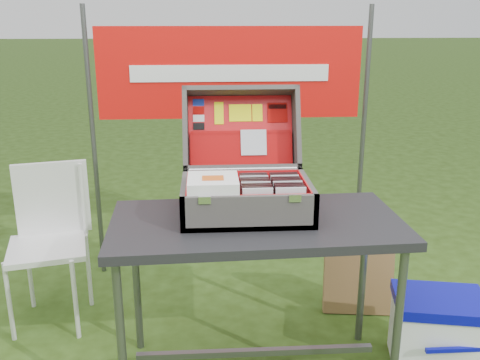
{
  "coord_description": "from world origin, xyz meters",
  "views": [
    {
      "loc": [
        -0.15,
        -2.19,
        1.63
      ],
      "look_at": [
        -0.0,
        0.1,
        0.93
      ],
      "focal_mm": 40.0,
      "sensor_mm": 36.0,
      "label": 1
    }
  ],
  "objects": [
    {
      "name": "suitcase_lid_rim_far",
      "position": [
        0.02,
        0.44,
        1.28
      ],
      "size": [
        0.57,
        0.15,
        0.07
      ],
      "primitive_type": "cube",
      "rotation": [
        -1.93,
        0.0,
        0.0
      ],
      "color": "#625F5B",
      "rests_on": "suitcase_lid_back"
    },
    {
      "name": "lid_sticker_band_bar",
      "position": [
        0.21,
        0.46,
        1.2
      ],
      "size": [
        0.09,
        0.01,
        0.02
      ],
      "primitive_type": "cube",
      "rotation": [
        -1.93,
        0.0,
        0.0
      ],
      "color": "black",
      "rests_on": "suitcase_lid_liner"
    },
    {
      "name": "suitcase_lid_rim_right",
      "position": [
        0.29,
        0.38,
        1.1
      ],
      "size": [
        0.02,
        0.29,
        0.43
      ],
      "primitive_type": "cube",
      "rotation": [
        -1.93,
        0.0,
        0.0
      ],
      "color": "#625F5B",
      "rests_on": "suitcase_lid_back"
    },
    {
      "name": "table_leg_fr",
      "position": [
        0.63,
        -0.29,
        0.37
      ],
      "size": [
        0.04,
        0.04,
        0.75
      ],
      "primitive_type": "cylinder",
      "color": "#59595B",
      "rests_on": "ground"
    },
    {
      "name": "table_leg_fl",
      "position": [
        -0.51,
        -0.29,
        0.37
      ],
      "size": [
        0.04,
        0.04,
        0.75
      ],
      "primitive_type": "cylinder",
      "color": "#59595B",
      "rests_on": "ground"
    },
    {
      "name": "lid_card_neon_main",
      "position": [
        0.02,
        0.45,
        1.17
      ],
      "size": [
        0.11,
        0.03,
        0.08
      ],
      "primitive_type": "cube",
      "rotation": [
        -1.93,
        0.0,
        0.0
      ],
      "color": "#EDEE0C",
      "rests_on": "suitcase_lid_liner"
    },
    {
      "name": "songbook_4",
      "position": [
        -0.12,
        -0.05,
        0.96
      ],
      "size": [
        0.21,
        0.21,
        0.0
      ],
      "primitive_type": "cube",
      "color": "white",
      "rests_on": "suitcase_base_wall_front"
    },
    {
      "name": "cd_left_7",
      "position": [
        0.06,
        0.03,
        0.89
      ],
      "size": [
        0.13,
        0.01,
        0.14
      ],
      "primitive_type": "cube",
      "color": "black",
      "rests_on": "suitcase_liner_floor"
    },
    {
      "name": "cd_right_6",
      "position": [
        0.19,
        0.01,
        0.89
      ],
      "size": [
        0.13,
        0.01,
        0.14
      ],
      "primitive_type": "cube",
      "color": "black",
      "rests_on": "suitcase_liner_floor"
    },
    {
      "name": "suitcase_liner_wall_back",
      "position": [
        0.02,
        0.21,
        0.87
      ],
      "size": [
        0.52,
        0.01,
        0.13
      ],
      "primitive_type": "cube",
      "color": "red",
      "rests_on": "suitcase_base_bottom"
    },
    {
      "name": "cd_right_8",
      "position": [
        0.19,
        0.05,
        0.89
      ],
      "size": [
        0.13,
        0.01,
        0.14
      ],
      "primitive_type": "cube",
      "color": "silver",
      "rests_on": "suitcase_liner_floor"
    },
    {
      "name": "lid_sticker_cc_a",
      "position": [
        -0.19,
        0.47,
        1.22
      ],
      "size": [
        0.06,
        0.02,
        0.03
      ],
      "primitive_type": "cube",
      "rotation": [
        -1.93,
        0.0,
        0.0
      ],
      "color": "#1933B2",
      "rests_on": "suitcase_lid_liner"
    },
    {
      "name": "cooler_body",
      "position": [
        0.94,
        -0.02,
        0.16
      ],
      "size": [
        0.45,
        0.37,
        0.32
      ],
      "primitive_type": "cube",
      "rotation": [
        0.0,
        0.0,
        -0.2
      ],
      "color": "white",
      "rests_on": "ground"
    },
    {
      "name": "songbook_graphic",
      "position": [
        -0.12,
        -0.06,
        0.98
      ],
      "size": [
        0.09,
        0.07,
        0.0
      ],
      "primitive_type": "cube",
      "color": "#D85919",
      "rests_on": "songbook_8"
    },
    {
      "name": "cooler",
      "position": [
        0.94,
        -0.02,
        0.18
      ],
      "size": [
        0.47,
        0.39,
        0.37
      ],
      "primitive_type": null,
      "rotation": [
        0.0,
        0.0,
        -0.2
      ],
      "color": "white",
      "rests_on": "ground"
    },
    {
      "name": "cd_right_7",
      "position": [
        0.19,
        0.03,
        0.89
      ],
      "size": [
        0.13,
        0.01,
        0.14
      ],
      "primitive_type": "cube",
      "color": "black",
      "rests_on": "suitcase_liner_floor"
    },
    {
      "name": "cd_right_4",
      "position": [
        0.19,
        -0.04,
        0.89
      ],
      "size": [
        0.13,
        0.01,
        0.14
      ],
      "primitive_type": "cube",
      "color": "silver",
      "rests_on": "suitcase_liner_floor"
    },
    {
      "name": "cd_right_9",
      "position": [
        0.19,
        0.08,
        0.89
      ],
      "size": [
        0.13,
        0.01,
        0.14
      ],
      "primitive_type": "cube",
      "color": "black",
      "rests_on": "suitcase_liner_floor"
    },
    {
      "name": "chair_seat",
      "position": [
        -1.01,
        0.49,
        0.44
      ],
      "size": [
        0.47,
        0.47,
        0.03
      ],
      "primitive_type": "cube",
      "rotation": [
        0.0,
        0.0,
        0.23
      ],
      "color": "silver",
      "rests_on": "ground"
    },
    {
      "name": "suitcase_lid_rim_left",
      "position": [
        -0.25,
        0.38,
        1.1
      ],
      "size": [
        0.02,
        0.29,
        0.43
      ],
      "primitive_type": "cube",
      "rotation": [
        -1.93,
        0.0,
        0.0
      ],
      "color": "#625F5B",
      "rests_on": "suitcase_lid_back"
    },
    {
      "name": "lid_card_neon_small",
      "position": [
        0.11,
        0.45,
        1.17
      ],
      "size": [
        0.05,
        0.03,
        0.08
      ],
      "primitive_type": "cube",
      "rotation": [
        -1.93,
        0.0,
        0.0
      ],
      "color": "#EDEE0C",
      "rests_on": "suitcase_lid_liner"
    },
    {
      "name": "banner_post_left",
      "position": [
        -0.85,
        1.1,
        0.85
      ],
      "size": [
        0.03,
        0.03,
        1.7
      ],
      "primitive_type": "cylinder",
      "color": "#59595B",
      "rests_on": "ground"
    },
    {
      "name": "songbook_3",
      "position": [
        -0.12,
        -0.05,
        0.96
      ],
      "size": [
        0.21,
        0.21,
        0.0
      ],
      "primitive_type": "cube",
      "color": "white",
      "rests_on": "suitcase_base_wall_front"
    },
    {
      "name": "cd_left_10",
      "position": [
        0.06,
        0.1,
        0.89
      ],
      "size": [
        0.13,
        0.01,
        0.14
      ],
      "primitive_type": "cube",
      "color": "black",
      "rests_on": "suitcase_liner_floor"
    },
    {
      "name": "lid_sticker_cc_c",
      "position": [
        -0.19,
        0.44,
        1.14
      ],
      "size": [
        0.06,
        0.02,
        0.03
      ],
      "primitive_type": "cube",
      "rotation": [
        -1.93,
        0.0,
        0.0
      ],
      "color": "white",
      "rests_on": "suitcase_lid_liner"
    },
    {
      "name": "suitcase_pocket_cd",
      "position": [
        0.08,
        0.37,
        1.04
      ],
      "size": [
        0.13,
        0.05,
        0.12
      ],
      "primitive_type": "cube",
      "rotation": [
        -1.93,
        0.0,
        0.0
      ],
      "color": "silver",
      "rests_on": "suitcase_lid_pocket"
    },
    {
      "name": "chair_leg_fr",
      "position": [
        -0.84,
        0.32,
        0.22
      ],
      "size": [
        0.02,
        0.02,
        0.44
      ],
      "primitive_type": "cylinder",
      "color": "silver",
      "rests_on": "ground"
    },
    {
      "name": "chair",
      "position": [
        -1.01,
        0.49,
        0.43
      ],
      "size": [
        0.48,
        0.51,
        0.87
      ],
      "primitive_type": null,
      "rotation": [
        0.0,
        0.0,
        0.23
      ],
      "color": "silver",
      "rests_on": "ground"
    },
    {
      "name": "suitcase_latch_left",
      "position": [
        -0.16,
        -0.17,
        0.93
      ],
      "size": [
        0.05,
        0.01,
        0.03
      ],
      "primitive_type": "cube",
      "color": "silver",
      "rests_on": "suitcase_base_wall_front"
    },
    {
      "name": "suitcase_base_wall_back",
      "position": [
        0.02,
        0.22,
        0.86
      ],
      "size": [
        0.57,
        0.02,
        0.15
      ],
      "primitive_type": "cube",
      "color": "#625F5B",
      "rests_on": "table_top"
    },
    {
      "name": "cd_right_3",
      "position": [
        0.19,
        -0.06,
        0.89
      ],
      "size": [
        0.13,
        0.01,
        0.14
      ],
      "primitive_type": "cube",
      "color": "black",
      "rests_on": "suitcase_liner_floor"
    },
    {
      "name": "table_leg_br",
      "position": [
        0.63,
        0.22,
        0.37
      ],
      "size": [
        0.04,
        0.04,
        0.75
      ],
      "primitive_type": "cylinder",
      "color": "#59595B",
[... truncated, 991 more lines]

